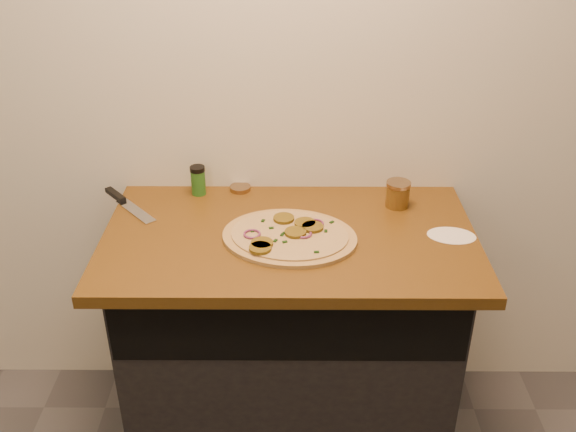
{
  "coord_description": "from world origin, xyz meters",
  "views": [
    {
      "loc": [
        0.0,
        -0.35,
        1.96
      ],
      "look_at": [
        -0.0,
        1.44,
        0.95
      ],
      "focal_mm": 40.0,
      "sensor_mm": 36.0,
      "label": 1
    }
  ],
  "objects_px": {
    "pizza": "(289,236)",
    "chefs_knife": "(125,202)",
    "salsa_jar": "(398,194)",
    "spice_shaker": "(198,180)"
  },
  "relations": [
    {
      "from": "pizza",
      "to": "salsa_jar",
      "type": "relative_size",
      "value": 5.38
    },
    {
      "from": "pizza",
      "to": "salsa_jar",
      "type": "bearing_deg",
      "value": 30.74
    },
    {
      "from": "chefs_knife",
      "to": "salsa_jar",
      "type": "height_order",
      "value": "salsa_jar"
    },
    {
      "from": "spice_shaker",
      "to": "salsa_jar",
      "type": "bearing_deg",
      "value": -7.13
    },
    {
      "from": "pizza",
      "to": "chefs_knife",
      "type": "height_order",
      "value": "pizza"
    },
    {
      "from": "pizza",
      "to": "chefs_knife",
      "type": "distance_m",
      "value": 0.62
    },
    {
      "from": "pizza",
      "to": "salsa_jar",
      "type": "distance_m",
      "value": 0.43
    },
    {
      "from": "chefs_knife",
      "to": "pizza",
      "type": "bearing_deg",
      "value": -21.96
    },
    {
      "from": "salsa_jar",
      "to": "spice_shaker",
      "type": "xyz_separation_m",
      "value": [
        -0.7,
        0.09,
        0.01
      ]
    },
    {
      "from": "chefs_knife",
      "to": "spice_shaker",
      "type": "bearing_deg",
      "value": 17.08
    }
  ]
}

